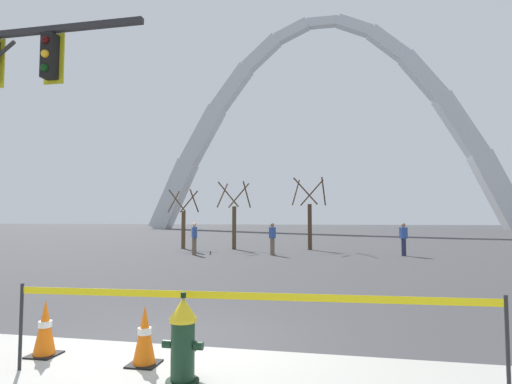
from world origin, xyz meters
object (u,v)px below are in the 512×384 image
object	(u,v)px
pedestrian_near_trees	(272,239)
pedestrian_walking_left	(194,237)
fire_hydrant	(183,341)
monument_arch	(324,131)
traffic_cone_mid_sidewalk	(145,336)
pedestrian_standing_center	(194,238)
pedestrian_walking_right	(404,239)
traffic_cone_by_hydrant	(45,328)

from	to	relation	value
pedestrian_near_trees	pedestrian_walking_left	bearing A→B (deg)	166.86
fire_hydrant	pedestrian_walking_left	world-z (taller)	pedestrian_walking_left
monument_arch	pedestrian_walking_left	bearing A→B (deg)	-96.35
fire_hydrant	traffic_cone_mid_sidewalk	bearing A→B (deg)	146.01
monument_arch	pedestrian_near_trees	bearing A→B (deg)	-91.08
traffic_cone_mid_sidewalk	pedestrian_standing_center	distance (m)	15.67
pedestrian_walking_left	pedestrian_standing_center	world-z (taller)	same
pedestrian_near_trees	pedestrian_walking_right	bearing A→B (deg)	7.44
pedestrian_walking_left	pedestrian_walking_right	distance (m)	10.75
fire_hydrant	pedestrian_standing_center	bearing A→B (deg)	109.27
traffic_cone_by_hydrant	monument_arch	world-z (taller)	monument_arch
monument_arch	pedestrian_walking_right	bearing A→B (deg)	-83.67
traffic_cone_mid_sidewalk	pedestrian_walking_left	xyz separation A→B (m)	(-5.30, 16.61, 0.46)
traffic_cone_mid_sidewalk	fire_hydrant	bearing A→B (deg)	-33.99
traffic_cone_mid_sidewalk	pedestrian_near_trees	xyz separation A→B (m)	(-0.87, 15.57, 0.46)
monument_arch	pedestrian_standing_center	size ratio (longest dim) A/B	38.47
fire_hydrant	traffic_cone_mid_sidewalk	size ratio (longest dim) A/B	1.36
traffic_cone_mid_sidewalk	pedestrian_walking_right	size ratio (longest dim) A/B	0.46
traffic_cone_by_hydrant	traffic_cone_mid_sidewalk	xyz separation A→B (m)	(1.44, -0.06, 0.00)
fire_hydrant	monument_arch	distance (m)	67.24
pedestrian_standing_center	pedestrian_near_trees	xyz separation A→B (m)	(3.83, 0.63, 0.00)
pedestrian_walking_left	pedestrian_near_trees	size ratio (longest dim) A/B	1.00
traffic_cone_by_hydrant	monument_arch	bearing A→B (deg)	88.67
traffic_cone_by_hydrant	traffic_cone_mid_sidewalk	world-z (taller)	same
pedestrian_standing_center	pedestrian_walking_right	world-z (taller)	same
pedestrian_walking_right	pedestrian_standing_center	bearing A→B (deg)	-171.82
pedestrian_walking_left	pedestrian_near_trees	distance (m)	4.55
traffic_cone_by_hydrant	traffic_cone_mid_sidewalk	bearing A→B (deg)	-2.44
fire_hydrant	traffic_cone_mid_sidewalk	world-z (taller)	fire_hydrant
monument_arch	pedestrian_walking_left	distance (m)	50.99
pedestrian_standing_center	pedestrian_near_trees	bearing A→B (deg)	9.40
traffic_cone_by_hydrant	pedestrian_near_trees	xyz separation A→B (m)	(0.57, 15.51, 0.46)
traffic_cone_by_hydrant	monument_arch	size ratio (longest dim) A/B	0.01
pedestrian_walking_right	pedestrian_near_trees	distance (m)	6.36
traffic_cone_mid_sidewalk	monument_arch	distance (m)	66.81
traffic_cone_by_hydrant	pedestrian_near_trees	world-z (taller)	pedestrian_near_trees
fire_hydrant	pedestrian_near_trees	size ratio (longest dim) A/B	0.62
pedestrian_walking_left	pedestrian_standing_center	distance (m)	1.77
traffic_cone_by_hydrant	pedestrian_standing_center	bearing A→B (deg)	102.36
fire_hydrant	monument_arch	size ratio (longest dim) A/B	0.02
fire_hydrant	monument_arch	xyz separation A→B (m)	(-0.62, 65.30, 16.00)
traffic_cone_mid_sidewalk	pedestrian_walking_right	bearing A→B (deg)	71.65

